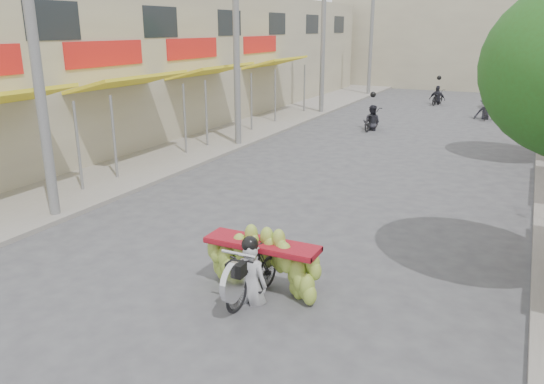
{
  "coord_description": "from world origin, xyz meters",
  "views": [
    {
      "loc": [
        4.56,
        -5.56,
        4.41
      ],
      "look_at": [
        -0.08,
        4.01,
        1.1
      ],
      "focal_mm": 35.0,
      "sensor_mm": 36.0,
      "label": 1
    }
  ],
  "objects": [
    {
      "name": "sidewalk_left",
      "position": [
        -7.0,
        15.0,
        0.06
      ],
      "size": [
        4.0,
        60.0,
        0.12
      ],
      "primitive_type": "cube",
      "color": "gray",
      "rests_on": "ground"
    },
    {
      "name": "bg_motorbike_b",
      "position": [
        2.65,
        22.82,
        0.88
      ],
      "size": [
        1.07,
        1.52,
        1.95
      ],
      "color": "black",
      "rests_on": "ground"
    },
    {
      "name": "far_building",
      "position": [
        0.0,
        38.0,
        3.5
      ],
      "size": [
        20.0,
        6.0,
        7.0
      ],
      "primitive_type": "cube",
      "color": "#B0A78B",
      "rests_on": "ground"
    },
    {
      "name": "utility_pole_back",
      "position": [
        -5.4,
        30.0,
        4.03
      ],
      "size": [
        0.6,
        0.24,
        8.0
      ],
      "color": "slate",
      "rests_on": "ground"
    },
    {
      "name": "utility_pole_far",
      "position": [
        -5.4,
        21.0,
        4.03
      ],
      "size": [
        0.6,
        0.24,
        8.0
      ],
      "color": "slate",
      "rests_on": "ground"
    },
    {
      "name": "utility_pole_near",
      "position": [
        -5.4,
        3.0,
        4.03
      ],
      "size": [
        0.6,
        0.24,
        8.0
      ],
      "color": "slate",
      "rests_on": "ground"
    },
    {
      "name": "bg_motorbike_c",
      "position": [
        -0.42,
        27.3,
        0.81
      ],
      "size": [
        1.05,
        1.62,
        1.95
      ],
      "color": "black",
      "rests_on": "ground"
    },
    {
      "name": "shophouse_row_left",
      "position": [
        -11.98,
        13.98,
        3.0
      ],
      "size": [
        9.77,
        40.0,
        6.0
      ],
      "color": "#B0A78B",
      "rests_on": "ground"
    },
    {
      "name": "utility_pole_mid",
      "position": [
        -5.4,
        12.0,
        4.03
      ],
      "size": [
        0.6,
        0.24,
        8.0
      ],
      "color": "slate",
      "rests_on": "ground"
    },
    {
      "name": "bg_motorbike_a",
      "position": [
        -1.71,
        17.61,
        0.73
      ],
      "size": [
        0.81,
        1.72,
        1.95
      ],
      "color": "black",
      "rests_on": "ground"
    },
    {
      "name": "ground",
      "position": [
        0.0,
        0.0,
        0.0
      ],
      "size": [
        120.0,
        120.0,
        0.0
      ],
      "primitive_type": "plane",
      "color": "#4D4D52",
      "rests_on": "ground"
    },
    {
      "name": "banana_motorbike",
      "position": [
        0.77,
        1.66,
        0.67
      ],
      "size": [
        2.2,
        1.79,
        1.96
      ],
      "color": "black",
      "rests_on": "ground"
    }
  ]
}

